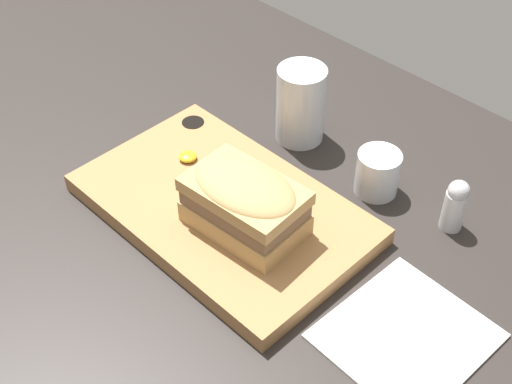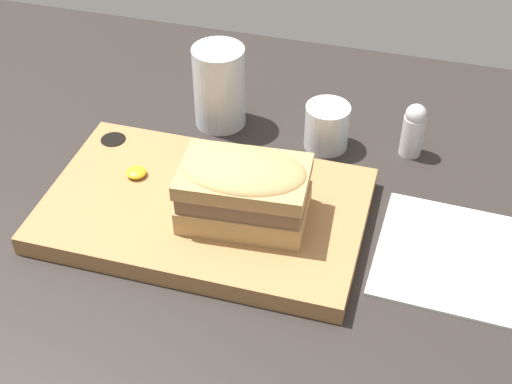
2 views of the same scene
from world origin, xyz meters
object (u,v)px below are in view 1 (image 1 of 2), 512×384
Objects in this scene: water_glass at (303,110)px; wine_glass at (377,175)px; serving_board at (223,208)px; napkin at (406,336)px; salt_shaker at (455,204)px; sandwich at (245,201)px.

wine_glass is (15.58, -1.44, -2.37)cm from water_glass.
serving_board is 2.11× the size of napkin.
water_glass reaches higher than serving_board.
water_glass is 1.52× the size of salt_shaker.
sandwich reaches higher than serving_board.
wine_glass is 0.35× the size of napkin.
salt_shaker is at bearing 41.00° from serving_board.
serving_board reaches higher than napkin.
sandwich is 25.45cm from napkin.
salt_shaker reaches higher than wine_glass.
salt_shaker reaches higher than napkin.
napkin is (18.34, -17.61, -2.68)cm from wine_glass.
serving_board is 21.04cm from water_glass.
salt_shaker is at bearing 109.32° from napkin.
salt_shaker reaches higher than serving_board.
serving_board is 8.11cm from sandwich.
water_glass is at bearing 101.05° from serving_board.
sandwich reaches higher than salt_shaker.
water_glass reaches higher than napkin.
serving_board is at bearing -78.95° from water_glass.
water_glass is (-3.96, 20.28, 3.97)cm from serving_board.
sandwich is 2.42× the size of wine_glass.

